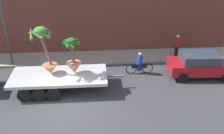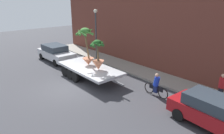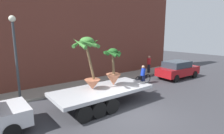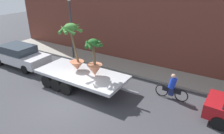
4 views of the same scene
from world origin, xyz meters
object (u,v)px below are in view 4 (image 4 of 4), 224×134
potted_palm_middle (94,60)px  street_lamp (71,20)px  flatbed_trailer (78,75)px  cyclist (172,88)px  trailing_car (20,55)px  potted_palm_rear (74,46)px

potted_palm_middle → street_lamp: street_lamp is taller
flatbed_trailer → cyclist: (5.31, 1.62, -0.10)m
potted_palm_middle → cyclist: potted_palm_middle is taller
trailing_car → street_lamp: size_ratio=0.96×
flatbed_trailer → potted_palm_rear: (-0.41, 0.24, 1.71)m
cyclist → street_lamp: size_ratio=0.38×
potted_palm_middle → trailing_car: size_ratio=0.48×
flatbed_trailer → street_lamp: size_ratio=1.37×
potted_palm_middle → trailing_car: potted_palm_middle is taller
potted_palm_middle → cyclist: bearing=19.3°
cyclist → trailing_car: 11.34m
flatbed_trailer → street_lamp: bearing=135.5°
trailing_car → cyclist: bearing=7.1°
cyclist → street_lamp: 9.22m
potted_palm_rear → potted_palm_middle: (1.54, -0.08, -0.55)m
potted_palm_rear → cyclist: size_ratio=1.55×
potted_palm_middle → potted_palm_rear: bearing=177.0°
street_lamp → potted_palm_rear: bearing=-46.0°
flatbed_trailer → trailing_car: bearing=177.8°
potted_palm_rear → potted_palm_middle: potted_palm_rear is taller
trailing_car → street_lamp: 4.68m
trailing_car → street_lamp: street_lamp is taller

